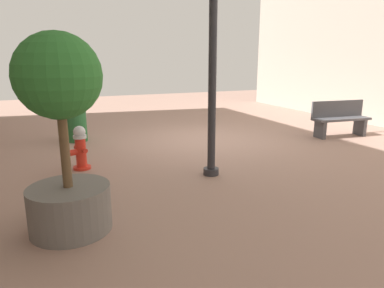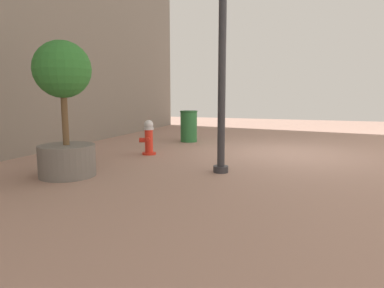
% 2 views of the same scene
% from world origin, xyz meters
% --- Properties ---
extents(ground_plane, '(23.40, 23.40, 0.00)m').
position_xyz_m(ground_plane, '(0.00, 0.00, 0.00)').
color(ground_plane, '#9E7A6B').
extents(fire_hydrant, '(0.40, 0.42, 0.84)m').
position_xyz_m(fire_hydrant, '(3.15, 1.28, 0.42)').
color(fire_hydrant, red).
rests_on(fire_hydrant, ground_plane).
extents(bench_near, '(1.64, 0.61, 0.95)m').
position_xyz_m(bench_near, '(-3.59, 1.02, 0.49)').
color(bench_near, '#4C4C51').
rests_on(bench_near, ground_plane).
extents(planter_tree, '(0.98, 0.98, 2.36)m').
position_xyz_m(planter_tree, '(3.52, 3.75, 1.29)').
color(planter_tree, slate).
rests_on(planter_tree, ground_plane).
extents(street_lamp, '(0.36, 0.36, 4.18)m').
position_xyz_m(street_lamp, '(1.01, 2.55, 2.58)').
color(street_lamp, '#2D2D33').
rests_on(street_lamp, ground_plane).
extents(trash_bin, '(0.53, 0.53, 0.95)m').
position_xyz_m(trash_bin, '(2.99, -1.14, 0.48)').
color(trash_bin, '#266633').
rests_on(trash_bin, ground_plane).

